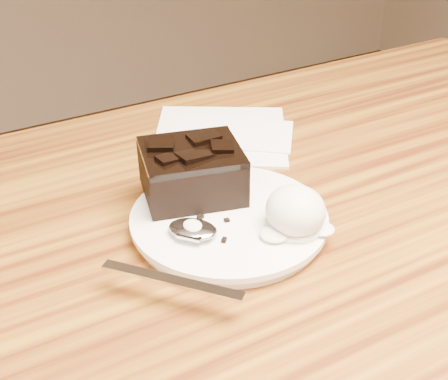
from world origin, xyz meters
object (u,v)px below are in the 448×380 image
brownie (192,174)px  napkin (221,134)px  plate (229,222)px  spoon (193,231)px  ice_cream_scoop (295,210)px

brownie → napkin: bearing=50.3°
brownie → plate: bearing=-76.9°
napkin → spoon: bearing=-125.7°
brownie → spoon: (-0.03, -0.07, -0.02)m
ice_cream_scoop → plate: bearing=131.5°
plate → ice_cream_scoop: size_ratio=3.29×
spoon → brownie: bearing=22.6°
spoon → napkin: bearing=13.9°
plate → ice_cream_scoop: (0.04, -0.05, 0.03)m
brownie → ice_cream_scoop: brownie is taller
ice_cream_scoop → napkin: 0.24m
plate → brownie: brownie is taller
plate → spoon: bearing=-164.6°
brownie → spoon: bearing=-117.0°
plate → napkin: (0.09, 0.18, -0.00)m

